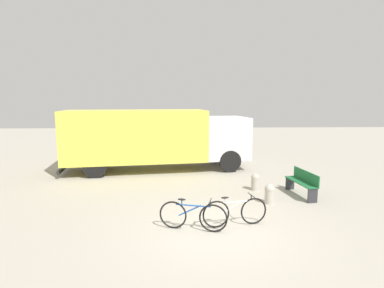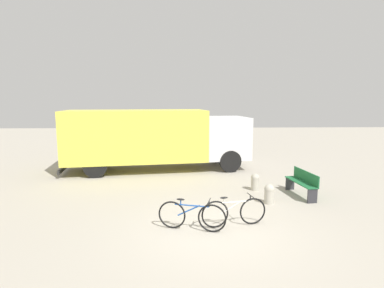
% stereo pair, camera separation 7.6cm
% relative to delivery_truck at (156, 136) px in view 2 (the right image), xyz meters
% --- Properties ---
extents(ground_plane, '(60.00, 60.00, 0.00)m').
position_rel_delivery_truck_xyz_m(ground_plane, '(2.10, -7.15, -1.66)').
color(ground_plane, '#A8A091').
extents(delivery_truck, '(9.10, 3.63, 2.94)m').
position_rel_delivery_truck_xyz_m(delivery_truck, '(0.00, 0.00, 0.00)').
color(delivery_truck, '#EAE04C').
rests_on(delivery_truck, ground).
extents(park_bench, '(0.60, 1.69, 0.91)m').
position_rel_delivery_truck_xyz_m(park_bench, '(5.58, -4.34, -1.15)').
color(park_bench, '#1E6638').
rests_on(park_bench, ground).
extents(bicycle_near, '(1.78, 0.59, 0.85)m').
position_rel_delivery_truck_xyz_m(bicycle_near, '(1.52, -7.07, -1.27)').
color(bicycle_near, black).
rests_on(bicycle_near, ground).
extents(bicycle_middle, '(1.81, 0.49, 0.85)m').
position_rel_delivery_truck_xyz_m(bicycle_middle, '(2.68, -6.84, -1.27)').
color(bicycle_middle, black).
rests_on(bicycle_middle, ground).
extents(bollard_near_bench, '(0.32, 0.32, 0.65)m').
position_rel_delivery_truck_xyz_m(bollard_near_bench, '(4.16, -5.08, -1.31)').
color(bollard_near_bench, '#B2AD9E').
rests_on(bollard_near_bench, ground).
extents(bollard_far_bench, '(0.31, 0.31, 0.64)m').
position_rel_delivery_truck_xyz_m(bollard_far_bench, '(4.06, -3.59, -1.32)').
color(bollard_far_bench, '#B2AD9E').
rests_on(bollard_far_bench, ground).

